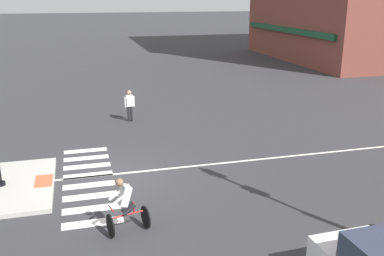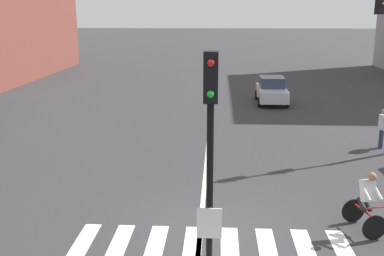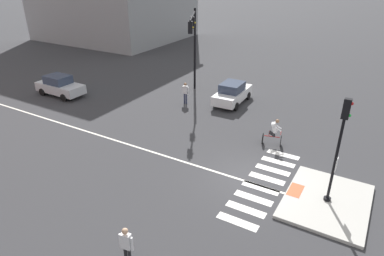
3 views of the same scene
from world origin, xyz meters
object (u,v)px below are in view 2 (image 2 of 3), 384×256
(car_silver_eastbound_distant, at_px, (272,90))
(pedestrian_waiting_far_side, at_px, (382,125))
(signal_pole, at_px, (210,165))
(cyclist, at_px, (367,201))

(car_silver_eastbound_distant, bearing_deg, pedestrian_waiting_far_side, -69.92)
(signal_pole, bearing_deg, pedestrian_waiting_far_side, 59.20)
(pedestrian_waiting_far_side, bearing_deg, cyclist, -110.91)
(cyclist, bearing_deg, pedestrian_waiting_far_side, 69.09)
(car_silver_eastbound_distant, xyz_separation_m, pedestrian_waiting_far_side, (3.55, -9.70, 0.17))
(car_silver_eastbound_distant, relative_size, cyclist, 2.45)
(pedestrian_waiting_far_side, bearing_deg, signal_pole, -120.80)
(signal_pole, distance_m, car_silver_eastbound_distant, 21.81)
(cyclist, relative_size, pedestrian_waiting_far_side, 1.01)
(cyclist, bearing_deg, signal_pole, -135.94)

